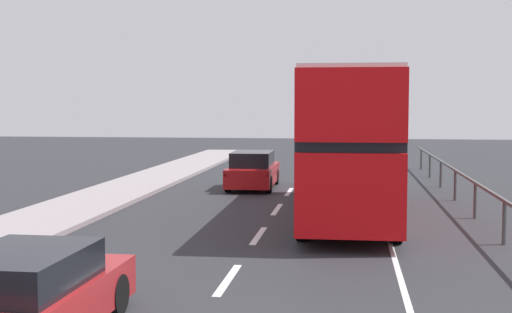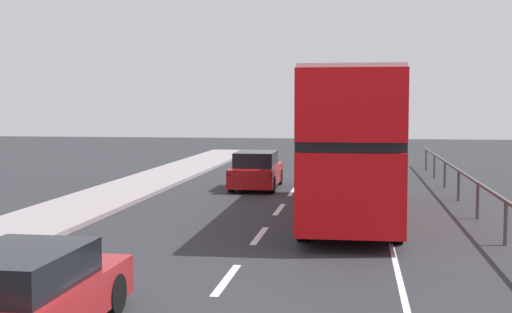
{
  "view_description": "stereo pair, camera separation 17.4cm",
  "coord_description": "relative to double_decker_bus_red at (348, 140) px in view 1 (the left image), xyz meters",
  "views": [
    {
      "loc": [
        2.25,
        -7.71,
        3.3
      ],
      "look_at": [
        0.22,
        7.26,
        2.16
      ],
      "focal_mm": 48.49,
      "sensor_mm": 36.0,
      "label": 1
    },
    {
      "loc": [
        2.42,
        -7.69,
        3.3
      ],
      "look_at": [
        0.22,
        7.26,
        2.16
      ],
      "focal_mm": 48.49,
      "sensor_mm": 36.0,
      "label": 2
    }
  ],
  "objects": [
    {
      "name": "bridge_side_railing",
      "position": [
        3.67,
        -3.83,
        -1.37
      ],
      "size": [
        0.1,
        42.0,
        1.08
      ],
      "color": "#494D4C",
      "rests_on": "ground"
    },
    {
      "name": "hatchback_car_near",
      "position": [
        -4.37,
        -11.64,
        -1.62
      ],
      "size": [
        1.83,
        4.05,
        1.31
      ],
      "rotation": [
        0.0,
        0.0,
        -0.01
      ],
      "color": "maroon",
      "rests_on": "ground"
    },
    {
      "name": "sedan_car_ahead",
      "position": [
        -3.73,
        6.36,
        -1.56
      ],
      "size": [
        1.8,
        4.24,
        1.46
      ],
      "rotation": [
        0.0,
        0.0,
        0.01
      ],
      "color": "#9D1113",
      "rests_on": "ground"
    },
    {
      "name": "lane_paint_markings",
      "position": [
        -0.3,
        -4.58,
        -2.25
      ],
      "size": [
        3.38,
        46.0,
        0.01
      ],
      "color": "silver",
      "rests_on": "ground"
    },
    {
      "name": "double_decker_bus_red",
      "position": [
        0.0,
        0.0,
        0.0
      ],
      "size": [
        2.62,
        11.05,
        4.2
      ],
      "rotation": [
        0.0,
        0.0,
        0.01
      ],
      "color": "red",
      "rests_on": "ground"
    }
  ]
}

